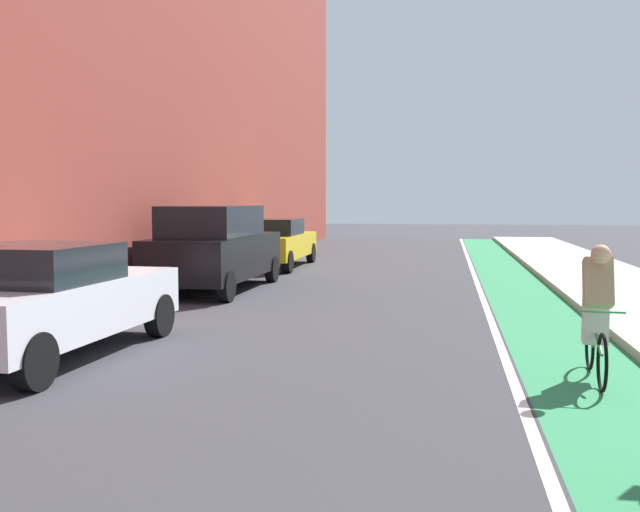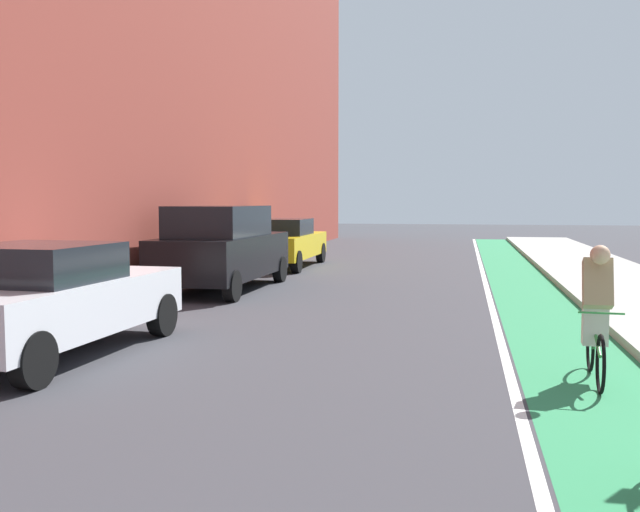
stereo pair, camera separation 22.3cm
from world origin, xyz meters
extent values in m
plane|color=#38383D|center=(0.00, 17.33, 0.00)|extent=(93.86, 93.86, 0.00)
cube|color=#2D8451|center=(3.63, 19.33, 0.00)|extent=(1.60, 42.66, 0.00)
cube|color=white|center=(2.73, 19.33, 0.00)|extent=(0.12, 42.66, 0.00)
cube|color=#A8A59E|center=(5.96, 19.33, 0.07)|extent=(3.07, 42.66, 0.14)
cube|color=silver|center=(-3.38, 10.24, 0.68)|extent=(2.09, 4.38, 0.70)
cube|color=black|center=(-3.38, 10.02, 1.26)|extent=(1.77, 1.87, 0.55)
cylinder|color=black|center=(-4.21, 11.87, 0.33)|extent=(0.24, 0.67, 0.66)
cylinder|color=black|center=(-2.43, 11.81, 0.33)|extent=(0.24, 0.67, 0.66)
cylinder|color=black|center=(-2.55, 8.60, 0.33)|extent=(0.24, 0.67, 0.66)
cube|color=black|center=(-3.38, 17.39, 0.80)|extent=(1.96, 4.81, 0.95)
cube|color=black|center=(-3.38, 17.15, 1.60)|extent=(1.70, 2.89, 0.75)
cylinder|color=black|center=(-4.21, 19.24, 0.33)|extent=(0.23, 0.66, 0.66)
cylinder|color=black|center=(-2.49, 19.22, 0.33)|extent=(0.23, 0.66, 0.66)
cylinder|color=black|center=(-4.27, 15.56, 0.33)|extent=(0.23, 0.66, 0.66)
cylinder|color=black|center=(-2.54, 15.53, 0.33)|extent=(0.23, 0.66, 0.66)
cube|color=yellow|center=(-3.38, 23.25, 0.68)|extent=(1.78, 4.75, 0.70)
cube|color=black|center=(-3.38, 23.01, 1.26)|extent=(1.56, 2.00, 0.55)
cylinder|color=black|center=(-4.18, 25.06, 0.33)|extent=(0.22, 0.66, 0.66)
cylinder|color=black|center=(-2.58, 25.07, 0.33)|extent=(0.22, 0.66, 0.66)
cylinder|color=black|center=(-4.17, 21.42, 0.33)|extent=(0.22, 0.66, 0.66)
cylinder|color=black|center=(-2.57, 21.43, 0.33)|extent=(0.22, 0.66, 0.66)
torus|color=black|center=(3.64, 9.66, 0.33)|extent=(0.08, 0.66, 0.66)
torus|color=black|center=(3.71, 10.71, 0.33)|extent=(0.08, 0.66, 0.66)
cylinder|color=#338C3F|center=(3.67, 10.18, 0.55)|extent=(0.10, 0.96, 0.33)
cylinder|color=#338C3F|center=(3.68, 10.37, 0.63)|extent=(0.04, 0.12, 0.55)
cylinder|color=#338C3F|center=(3.64, 9.74, 0.88)|extent=(0.48, 0.06, 0.02)
cube|color=beige|center=(3.68, 10.29, 0.70)|extent=(0.30, 0.26, 0.56)
cube|color=tan|center=(3.67, 10.16, 1.16)|extent=(0.35, 0.42, 0.60)
sphere|color=tan|center=(3.66, 10.00, 1.50)|extent=(0.22, 0.22, 0.22)
cube|color=#1E598C|center=(3.68, 10.28, 1.18)|extent=(0.28, 0.29, 0.39)
camera|label=1|loc=(1.93, 1.59, 2.11)|focal=39.66mm
camera|label=2|loc=(2.14, 1.63, 2.11)|focal=39.66mm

